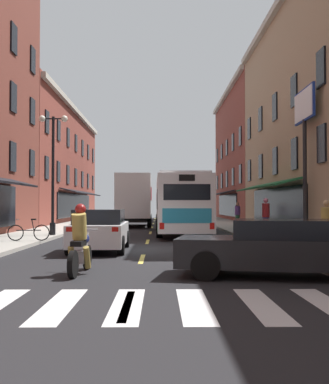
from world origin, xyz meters
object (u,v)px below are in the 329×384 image
pedestrian_far (266,216)px  street_lamp_twin (53,169)px  sedan_far (140,213)px  sedan_mid (100,230)px  motorcycle_rider (80,244)px  box_truck (135,200)px  pedestrian_mid (238,214)px  billboard_sign (305,125)px  transit_bus (180,204)px  bicycle_mid (29,232)px  pedestrian_near (327,224)px  sedan_near (286,247)px

pedestrian_far → street_lamp_twin: (-10.43, 0.35, 2.31)m
sedan_far → pedestrian_far: bearing=-73.3°
sedan_mid → motorcycle_rider: 5.43m
box_truck → motorcycle_rider: 23.55m
street_lamp_twin → pedestrian_mid: bearing=39.0°
pedestrian_far → billboard_sign: bearing=50.7°
pedestrian_far → sedan_mid: bearing=-34.5°
transit_bus → pedestrian_mid: size_ratio=7.17×
pedestrian_mid → street_lamp_twin: 13.73m
transit_bus → box_truck: bearing=109.6°
sedan_mid → street_lamp_twin: (-3.16, 6.64, 2.64)m
bicycle_mid → pedestrian_mid: (10.66, 12.18, 0.47)m
billboard_sign → pedestrian_near: 7.50m
bicycle_mid → pedestrian_near: bearing=-23.3°
sedan_near → pedestrian_mid: pedestrian_mid is taller
box_truck → motorcycle_rider: box_truck is taller
sedan_mid → street_lamp_twin: street_lamp_twin is taller
billboard_sign → pedestrian_near: billboard_sign is taller
billboard_sign → pedestrian_far: size_ratio=3.71×
pedestrian_mid → billboard_sign: bearing=138.8°
pedestrian_far → street_lamp_twin: street_lamp_twin is taller
transit_bus → bicycle_mid: bearing=-133.8°
motorcycle_rider → billboard_sign: bearing=49.6°
pedestrian_far → bicycle_mid: bearing=-58.0°
sedan_near → sedan_far: sedan_far is taller
billboard_sign → street_lamp_twin: size_ratio=1.14×
pedestrian_near → box_truck: bearing=11.4°
box_truck → sedan_mid: 18.14m
box_truck → sedan_far: bearing=90.7°
sedan_near → sedan_mid: bearing=129.8°
pedestrian_far → pedestrian_near: bearing=15.8°
bicycle_mid → street_lamp_twin: size_ratio=0.29×
transit_bus → pedestrian_mid: (4.13, 5.36, -0.69)m
bicycle_mid → sedan_near: bearing=-47.1°
box_truck → pedestrian_far: box_truck is taller
bicycle_mid → transit_bus: bearing=46.2°
pedestrian_near → pedestrian_far: bearing=-7.4°
box_truck → bicycle_mid: (-3.57, -15.13, -1.42)m
billboard_sign → pedestrian_far: bearing=126.1°
sedan_mid → transit_bus: bearing=71.8°
sedan_near → pedestrian_far: size_ratio=2.79×
sedan_far → pedestrian_near: size_ratio=2.68×
transit_bus → bicycle_mid: size_ratio=6.81×
pedestrian_far → sedan_near: bearing=3.8°
bicycle_mid → pedestrian_near: pedestrian_near is taller
box_truck → bicycle_mid: 15.61m
bicycle_mid → pedestrian_far: 11.11m
sedan_near → pedestrian_mid: size_ratio=3.10×
billboard_sign → sedan_far: (-8.51, 25.78, -4.47)m
billboard_sign → pedestrian_mid: size_ratio=4.12×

